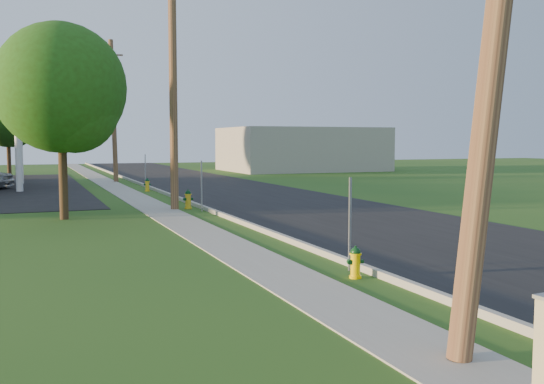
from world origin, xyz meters
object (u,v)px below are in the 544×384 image
Objects in this scene: tree_lot at (9,120)px; hydrant_far at (147,185)px; hydrant_mid at (188,199)px; utility_pole_far at (113,111)px; tree_verge at (64,93)px; hydrant_near at (356,262)px; price_pylon at (62,82)px; utility_pole_mid at (173,86)px.

tree_lot is 9.12× the size of hydrant_far.
utility_pole_far is at bearing 91.85° from hydrant_mid.
utility_pole_far is 1.41× the size of tree_lot.
utility_pole_far is 10.22m from tree_lot.
utility_pole_far is 20.02m from tree_verge.
utility_pole_far reaches higher than tree_lot.
hydrant_far is (0.00, 22.85, 0.04)m from hydrant_near.
price_pylon is 20.15m from hydrant_near.
hydrant_mid is (0.58, 0.10, -4.56)m from utility_pole_mid.
utility_pole_mid is 6.76m from price_pylon.
tree_verge reaches higher than hydrant_near.
utility_pole_far is 31.78m from hydrant_near.
hydrant_far reaches higher than hydrant_near.
tree_lot reaches higher than hydrant_near.
tree_verge is 12.65m from hydrant_far.
hydrant_mid is at bearing -74.24° from tree_lot.
tree_verge is at bearing -159.58° from utility_pole_mid.
tree_lot is at bearing 130.69° from utility_pole_far.
hydrant_mid is at bearing 19.20° from tree_verge.
tree_lot is at bearing 104.50° from utility_pole_mid.
utility_pole_mid is 1.43× the size of tree_verge.
hydrant_far is at bearing 89.75° from hydrant_mid.
hydrant_near is 13.56m from hydrant_mid.
tree_verge reaches higher than price_pylon.
tree_verge is at bearing -92.52° from price_pylon.
utility_pole_far is 1.38× the size of tree_verge.
utility_pole_far is 14.32× the size of hydrant_near.
utility_pole_mid reaches higher than price_pylon.
hydrant_near is at bearing -88.88° from utility_pole_far.
hydrant_near is at bearing -90.01° from hydrant_far.
tree_verge reaches higher than hydrant_mid.
utility_pole_mid is 1.43× the size of price_pylon.
utility_pole_mid is at bearing -54.66° from price_pylon.
price_pylon is at bearing -82.25° from tree_lot.
utility_pole_far is at bearing 72.67° from price_pylon.
price_pylon is 10.32× the size of hydrant_near.
utility_pole_far reaches higher than tree_verge.
hydrant_near is 0.90× the size of hydrant_far.
price_pylon is 9.26× the size of hydrant_far.
hydrant_far is at bearing 66.22° from tree_verge.
utility_pole_far is at bearing 94.12° from hydrant_far.
tree_lot is at bearing 100.51° from hydrant_near.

